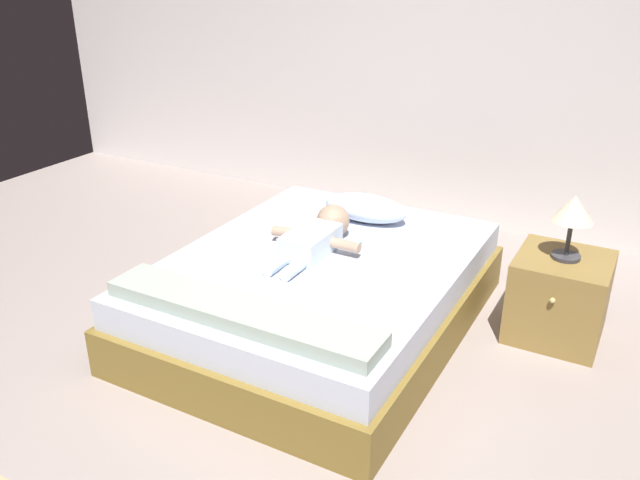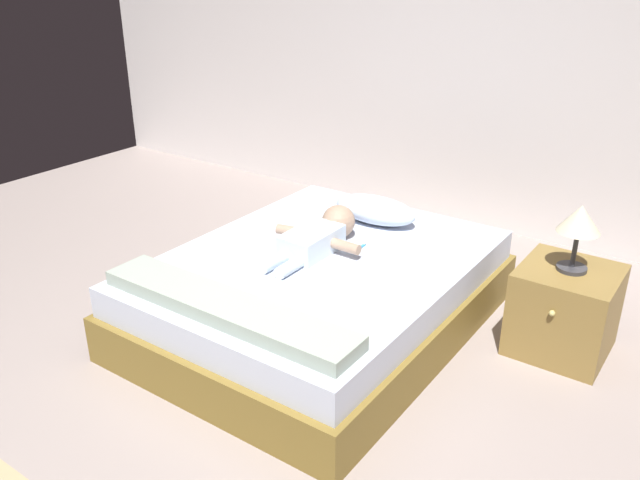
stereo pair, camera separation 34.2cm
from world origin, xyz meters
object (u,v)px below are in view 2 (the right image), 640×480
Objects in this scene: pillow at (375,210)px; baby at (320,236)px; nightstand at (564,310)px; lamp at (579,223)px; bed at (320,292)px; toothbrush at (360,247)px.

pillow is 0.50m from baby.
nightstand is 0.48m from lamp.
bed is 0.31m from baby.
bed is at bearing -155.88° from nightstand.
bed is 0.66m from pillow.
nightstand is (1.04, 0.30, -0.19)m from toothbrush.
pillow is at bearing 109.41° from toothbrush.
toothbrush is at bearing 31.92° from baby.
nightstand is at bearing 24.12° from bed.
baby is at bearing -96.25° from pillow.
bed is at bearing -118.88° from toothbrush.
bed is 3.87× the size of nightstand.
baby is at bearing -148.08° from toothbrush.
pillow is 0.75× the size of baby.
nightstand is at bearing -90.00° from lamp.
pillow reaches higher than bed.
nightstand is 1.46× the size of lamp.
lamp is (1.23, 0.42, 0.23)m from baby.
baby is 1.33m from nightstand.
baby reaches higher than bed.
baby is at bearing 125.70° from bed.
nightstand is at bearing 18.91° from baby.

